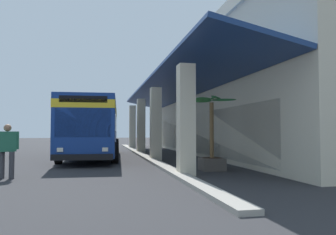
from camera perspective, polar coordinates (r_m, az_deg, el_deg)
ground at (r=21.61m, az=9.26°, el=-6.42°), size 120.00×120.00×0.00m
curb_strip at (r=19.86m, az=-4.56°, el=-6.61°), size 28.79×0.50×0.12m
plaza_building at (r=23.25m, az=19.75°, el=3.24°), size 24.29×16.30×7.50m
transit_bus at (r=19.15m, az=-13.02°, el=-1.34°), size 11.34×3.25×3.34m
pedestrian at (r=11.42m, az=-26.57°, el=-4.82°), size 0.47×0.63×1.72m
potted_palm at (r=12.52m, az=7.78°, el=-5.92°), size 1.60×1.60×2.93m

